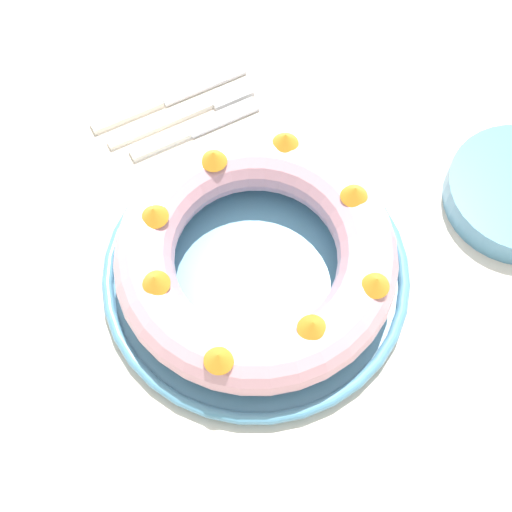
{
  "coord_description": "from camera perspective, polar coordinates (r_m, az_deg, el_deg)",
  "views": [
    {
      "loc": [
        0.3,
        -0.11,
        1.43
      ],
      "look_at": [
        0.02,
        0.04,
        0.79
      ],
      "focal_mm": 50.0,
      "sensor_mm": 36.0,
      "label": 1
    }
  ],
  "objects": [
    {
      "name": "cake_knife",
      "position": [
        0.86,
        -5.59,
        9.79
      ],
      "size": [
        0.02,
        0.16,
        0.01
      ],
      "rotation": [
        0.0,
        0.0,
        0.01
      ],
      "color": "white",
      "rests_on": "dining_table"
    },
    {
      "name": "serving_knife",
      "position": [
        0.89,
        -7.72,
        12.17
      ],
      "size": [
        0.02,
        0.2,
        0.01
      ],
      "rotation": [
        0.0,
        0.0,
        0.03
      ],
      "color": "white",
      "rests_on": "dining_table"
    },
    {
      "name": "bundt_cake",
      "position": [
        0.71,
        0.0,
        0.02
      ],
      "size": [
        0.29,
        0.29,
        0.07
      ],
      "color": "#E09EAD",
      "rests_on": "serving_dish"
    },
    {
      "name": "serving_dish",
      "position": [
        0.75,
        -0.0,
        -1.35
      ],
      "size": [
        0.32,
        0.32,
        0.02
      ],
      "color": "#518EB2",
      "rests_on": "dining_table"
    },
    {
      "name": "dining_table",
      "position": [
        0.83,
        -2.78,
        -4.01
      ],
      "size": [
        1.57,
        1.16,
        0.74
      ],
      "color": "beige",
      "rests_on": "ground_plane"
    },
    {
      "name": "fork",
      "position": [
        0.87,
        -5.15,
        11.48
      ],
      "size": [
        0.02,
        0.19,
        0.01
      ],
      "rotation": [
        0.0,
        0.0,
        -0.01
      ],
      "color": "white",
      "rests_on": "dining_table"
    },
    {
      "name": "ground_plane",
      "position": [
        1.47,
        -1.61,
        -14.04
      ],
      "size": [
        8.0,
        8.0,
        0.0
      ],
      "primitive_type": "plane",
      "color": "gray"
    }
  ]
}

